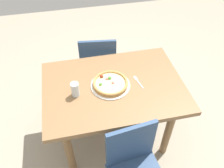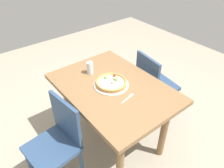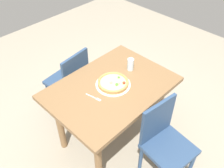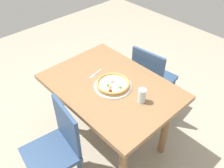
{
  "view_description": "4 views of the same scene",
  "coord_description": "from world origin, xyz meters",
  "px_view_note": "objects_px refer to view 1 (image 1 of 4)",
  "views": [
    {
      "loc": [
        -0.31,
        -1.38,
        2.2
      ],
      "look_at": [
        -0.01,
        -0.0,
        0.79
      ],
      "focal_mm": 37.52,
      "sensor_mm": 36.0,
      "label": 1
    },
    {
      "loc": [
        1.28,
        -1.02,
        2.0
      ],
      "look_at": [
        -0.01,
        -0.0,
        0.79
      ],
      "focal_mm": 34.42,
      "sensor_mm": 36.0,
      "label": 2
    },
    {
      "loc": [
        1.26,
        1.24,
        2.36
      ],
      "look_at": [
        -0.01,
        -0.0,
        0.79
      ],
      "focal_mm": 39.84,
      "sensor_mm": 36.0,
      "label": 3
    },
    {
      "loc": [
        -1.23,
        1.13,
        2.18
      ],
      "look_at": [
        -0.01,
        -0.0,
        0.79
      ],
      "focal_mm": 39.16,
      "sensor_mm": 36.0,
      "label": 4
    }
  ],
  "objects_px": {
    "plate": "(110,86)",
    "pizza": "(110,83)",
    "dining_table": "(113,94)",
    "fork": "(138,81)",
    "drinking_glass": "(75,89)",
    "chair_far": "(98,64)"
  },
  "relations": [
    {
      "from": "chair_far",
      "to": "plate",
      "type": "xyz_separation_m",
      "value": [
        0.01,
        -0.65,
        0.29
      ]
    },
    {
      "from": "chair_far",
      "to": "drinking_glass",
      "type": "bearing_deg",
      "value": -105.37
    },
    {
      "from": "dining_table",
      "to": "drinking_glass",
      "type": "bearing_deg",
      "value": -172.54
    },
    {
      "from": "plate",
      "to": "chair_far",
      "type": "bearing_deg",
      "value": 90.59
    },
    {
      "from": "dining_table",
      "to": "plate",
      "type": "relative_size",
      "value": 3.58
    },
    {
      "from": "plate",
      "to": "pizza",
      "type": "height_order",
      "value": "pizza"
    },
    {
      "from": "dining_table",
      "to": "chair_far",
      "type": "bearing_deg",
      "value": 93.05
    },
    {
      "from": "chair_far",
      "to": "pizza",
      "type": "distance_m",
      "value": 0.72
    },
    {
      "from": "dining_table",
      "to": "plate",
      "type": "bearing_deg",
      "value": -174.64
    },
    {
      "from": "plate",
      "to": "pizza",
      "type": "bearing_deg",
      "value": 122.17
    },
    {
      "from": "dining_table",
      "to": "pizza",
      "type": "xyz_separation_m",
      "value": [
        -0.03,
        -0.0,
        0.15
      ]
    },
    {
      "from": "pizza",
      "to": "fork",
      "type": "relative_size",
      "value": 1.82
    },
    {
      "from": "drinking_glass",
      "to": "plate",
      "type": "bearing_deg",
      "value": 7.66
    },
    {
      "from": "chair_far",
      "to": "drinking_glass",
      "type": "relative_size",
      "value": 6.88
    },
    {
      "from": "chair_far",
      "to": "fork",
      "type": "xyz_separation_m",
      "value": [
        0.25,
        -0.64,
        0.29
      ]
    },
    {
      "from": "plate",
      "to": "drinking_glass",
      "type": "bearing_deg",
      "value": -172.34
    },
    {
      "from": "chair_far",
      "to": "plate",
      "type": "distance_m",
      "value": 0.71
    },
    {
      "from": "plate",
      "to": "fork",
      "type": "height_order",
      "value": "plate"
    },
    {
      "from": "pizza",
      "to": "fork",
      "type": "xyz_separation_m",
      "value": [
        0.25,
        0.0,
        -0.03
      ]
    },
    {
      "from": "pizza",
      "to": "fork",
      "type": "height_order",
      "value": "pizza"
    },
    {
      "from": "dining_table",
      "to": "fork",
      "type": "distance_m",
      "value": 0.25
    },
    {
      "from": "pizza",
      "to": "drinking_glass",
      "type": "bearing_deg",
      "value": -172.12
    }
  ]
}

